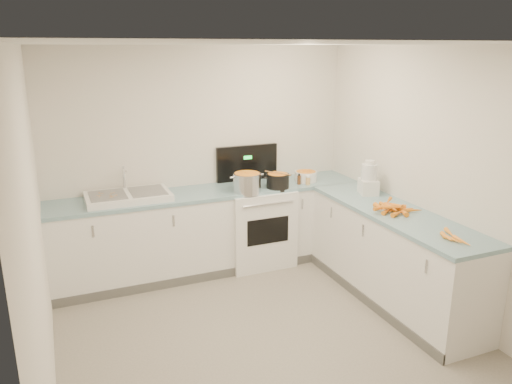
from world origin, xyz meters
name	(u,v)px	position (x,y,z in m)	size (l,w,h in m)	color
floor	(273,345)	(0.00, 0.00, 0.00)	(3.50, 4.00, 0.00)	gray
ceiling	(276,44)	(0.00, 0.00, 2.50)	(3.50, 4.00, 0.00)	silver
wall_back	(202,158)	(0.00, 2.00, 1.25)	(3.50, 2.50, 0.00)	silver
wall_front	(465,337)	(0.00, -2.00, 1.25)	(3.50, 2.50, 0.00)	silver
wall_left	(36,239)	(-1.75, 0.00, 1.25)	(4.00, 2.50, 0.00)	silver
wall_right	(446,185)	(1.75, 0.00, 1.25)	(4.00, 2.50, 0.00)	silver
counter_back	(211,230)	(0.00, 1.70, 0.47)	(3.50, 0.62, 0.94)	white
counter_right	(393,256)	(1.45, 0.30, 0.47)	(0.62, 2.20, 0.94)	white
stove	(256,224)	(0.55, 1.69, 0.47)	(0.76, 0.65, 1.36)	white
sink	(128,196)	(-0.90, 1.70, 0.98)	(0.86, 0.52, 0.31)	white
steel_pot	(247,183)	(0.37, 1.51, 1.03)	(0.31, 0.31, 0.23)	silver
black_pot	(278,182)	(0.74, 1.51, 1.01)	(0.25, 0.25, 0.18)	black
wooden_spoon	(278,173)	(0.74, 1.51, 1.11)	(0.01, 0.01, 0.34)	#AD7A47
mixing_bowl	(306,176)	(1.17, 1.64, 1.00)	(0.26, 0.26, 0.12)	white
extract_bottle	(299,180)	(1.03, 1.55, 0.99)	(0.04, 0.04, 0.10)	#593319
spice_jar	(308,181)	(1.12, 1.49, 0.99)	(0.05, 0.05, 0.09)	#E5B266
food_processor	(369,180)	(1.54, 0.91, 1.10)	(0.24, 0.27, 0.37)	white
carrot_pile	(394,208)	(1.42, 0.31, 0.98)	(0.47, 0.43, 0.09)	orange
peeled_carrots	(453,237)	(1.41, -0.49, 0.96)	(0.19, 0.37, 0.04)	orange
peelings	(107,195)	(-1.12, 1.68, 1.02)	(0.20, 0.26, 0.01)	tan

